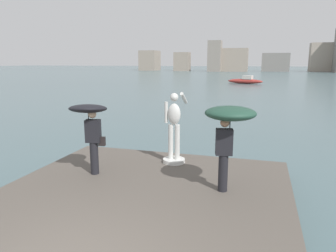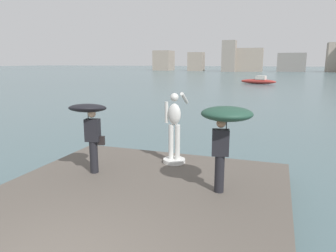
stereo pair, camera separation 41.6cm
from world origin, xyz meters
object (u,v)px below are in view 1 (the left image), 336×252
statue_white_figure (174,132)px  onlooker_left (90,119)px  onlooker_right (229,121)px  boat_mid (245,81)px

statue_white_figure → onlooker_left: size_ratio=1.10×
statue_white_figure → onlooker_left: (-1.87, -1.52, 0.55)m
statue_white_figure → onlooker_left: statue_white_figure is taller
onlooker_right → boat_mid: 43.90m
statue_white_figure → boat_mid: size_ratio=0.37×
statue_white_figure → onlooker_right: size_ratio=1.06×
onlooker_left → boat_mid: onlooker_left is taller
onlooker_left → statue_white_figure: bearing=39.2°
statue_white_figure → onlooker_left: 2.47m
statue_white_figure → onlooker_right: (1.74, -1.66, 0.72)m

